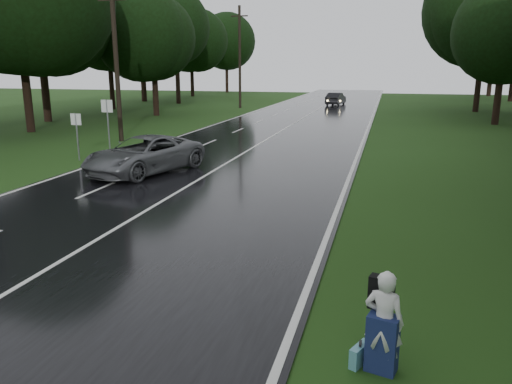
% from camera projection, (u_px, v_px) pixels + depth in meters
% --- Properties ---
extents(ground, '(160.00, 160.00, 0.00)m').
position_uv_depth(ground, '(8.00, 294.00, 10.02)').
color(ground, '#1D3E12').
rests_on(ground, ground).
extents(road, '(12.00, 140.00, 0.04)m').
position_uv_depth(road, '(258.00, 145.00, 28.77)').
color(road, black).
rests_on(road, ground).
extents(lane_center, '(0.12, 140.00, 0.01)m').
position_uv_depth(lane_center, '(258.00, 145.00, 28.76)').
color(lane_center, silver).
rests_on(lane_center, road).
extents(grey_car, '(4.12, 6.06, 1.54)m').
position_uv_depth(grey_car, '(144.00, 155.00, 21.11)').
color(grey_car, '#56585C').
rests_on(grey_car, road).
extents(far_car, '(2.07, 4.45, 1.41)m').
position_uv_depth(far_car, '(336.00, 99.00, 58.02)').
color(far_car, black).
rests_on(far_car, road).
extents(hitchhiker, '(0.67, 0.63, 1.61)m').
position_uv_depth(hitchhiker, '(383.00, 325.00, 7.36)').
color(hitchhiker, silver).
rests_on(hitchhiker, ground).
extents(suitcase, '(0.31, 0.47, 0.33)m').
position_uv_depth(suitcase, '(360.00, 355.00, 7.64)').
color(suitcase, '#5496A5').
rests_on(suitcase, ground).
extents(utility_pole_mid, '(1.80, 0.28, 9.04)m').
position_uv_depth(utility_pole_mid, '(121.00, 141.00, 30.45)').
color(utility_pole_mid, black).
rests_on(utility_pole_mid, ground).
extents(utility_pole_far, '(1.80, 0.28, 10.57)m').
position_uv_depth(utility_pole_far, '(240.00, 108.00, 54.37)').
color(utility_pole_far, black).
rests_on(utility_pole_far, ground).
extents(road_sign_a, '(0.54, 0.10, 2.26)m').
position_uv_depth(road_sign_a, '(80.00, 160.00, 24.21)').
color(road_sign_a, white).
rests_on(road_sign_a, ground).
extents(road_sign_b, '(0.66, 0.10, 2.73)m').
position_uv_depth(road_sign_b, '(110.00, 151.00, 26.85)').
color(road_sign_b, white).
rests_on(road_sign_b, ground).
extents(tree_left_d, '(9.70, 9.70, 15.15)m').
position_uv_depth(tree_left_d, '(31.00, 132.00, 34.72)').
color(tree_left_d, black).
rests_on(tree_left_d, ground).
extents(tree_left_e, '(7.78, 7.78, 12.16)m').
position_uv_depth(tree_left_e, '(157.00, 115.00, 46.17)').
color(tree_left_e, black).
rests_on(tree_left_e, ground).
extents(tree_left_f, '(10.57, 10.57, 16.51)m').
position_uv_depth(tree_left_f, '(179.00, 103.00, 60.84)').
color(tree_left_f, black).
rests_on(tree_left_f, ground).
extents(tree_right_e, '(7.69, 7.69, 12.02)m').
position_uv_depth(tree_right_e, '(495.00, 125.00, 39.03)').
color(tree_right_e, black).
rests_on(tree_right_e, ground).
extents(tree_right_f, '(10.60, 10.60, 16.57)m').
position_uv_depth(tree_right_f, '(475.00, 112.00, 49.90)').
color(tree_right_f, black).
rests_on(tree_right_f, ground).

